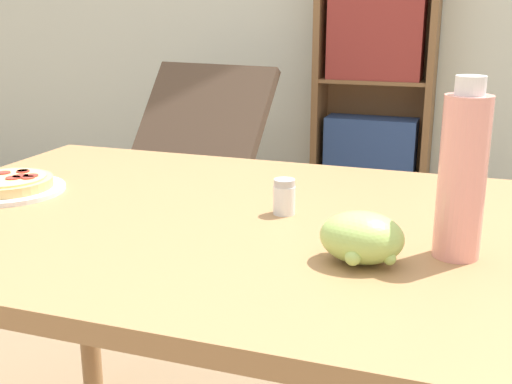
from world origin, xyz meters
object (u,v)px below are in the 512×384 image
object	(u,v)px
grape_bunch	(361,238)
salt_shaker	(284,197)
drink_bottle	(462,175)
bookshelf	(374,92)
lounge_chair_near	(182,197)
pizza_on_plate	(9,185)

from	to	relation	value
grape_bunch	salt_shaker	world-z (taller)	grape_bunch
drink_bottle	bookshelf	world-z (taller)	bookshelf
lounge_chair_near	bookshelf	size ratio (longest dim) A/B	0.57
salt_shaker	bookshelf	bearing A→B (deg)	95.02
drink_bottle	pizza_on_plate	bearing A→B (deg)	175.90
bookshelf	salt_shaker	bearing A→B (deg)	-84.98
drink_bottle	lounge_chair_near	bearing A→B (deg)	128.15
lounge_chair_near	bookshelf	bearing A→B (deg)	58.44
bookshelf	lounge_chair_near	bearing A→B (deg)	-130.27
lounge_chair_near	drink_bottle	bearing A→B (deg)	-43.14
salt_shaker	lounge_chair_near	size ratio (longest dim) A/B	0.08
salt_shaker	lounge_chair_near	distance (m)	1.85
grape_bunch	drink_bottle	bearing A→B (deg)	28.76
salt_shaker	pizza_on_plate	bearing A→B (deg)	-175.09
salt_shaker	lounge_chair_near	bearing A→B (deg)	122.33
grape_bunch	drink_bottle	distance (m)	0.18
grape_bunch	bookshelf	bearing A→B (deg)	98.67
pizza_on_plate	salt_shaker	size ratio (longest dim) A/B	3.43
pizza_on_plate	drink_bottle	xyz separation A→B (m)	(0.93, -0.07, 0.12)
salt_shaker	drink_bottle	bearing A→B (deg)	-20.14
grape_bunch	salt_shaker	bearing A→B (deg)	133.33
grape_bunch	drink_bottle	size ratio (longest dim) A/B	0.46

